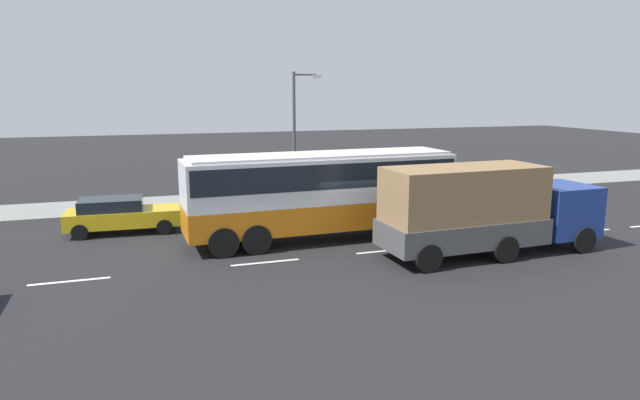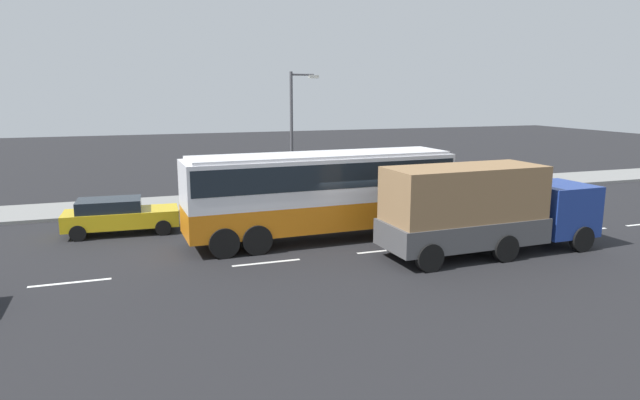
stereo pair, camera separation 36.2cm
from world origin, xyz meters
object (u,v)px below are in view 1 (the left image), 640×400
pedestrian_near_curb (363,178)px  coach_bus (321,187)px  cargo_truck (485,208)px  car_yellow_taxi (120,214)px  street_lamp (297,128)px

pedestrian_near_curb → coach_bus: bearing=-77.5°
cargo_truck → pedestrian_near_curb: cargo_truck is taller
pedestrian_near_curb → cargo_truck: bearing=-44.9°
coach_bus → cargo_truck: coach_bus is taller
car_yellow_taxi → pedestrian_near_curb: (12.65, 4.04, 0.35)m
cargo_truck → pedestrian_near_curb: (0.11, 11.51, -0.57)m
car_yellow_taxi → street_lamp: (8.74, 3.68, 3.17)m
cargo_truck → pedestrian_near_curb: size_ratio=4.91×
cargo_truck → street_lamp: 11.99m
cargo_truck → car_yellow_taxi: bearing=147.3°
coach_bus → car_yellow_taxi: (-7.62, 3.66, -1.35)m
car_yellow_taxi → coach_bus: bearing=-23.1°
coach_bus → cargo_truck: (4.91, -3.81, -0.42)m
street_lamp → coach_bus: bearing=-98.7°
cargo_truck → street_lamp: size_ratio=1.26×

